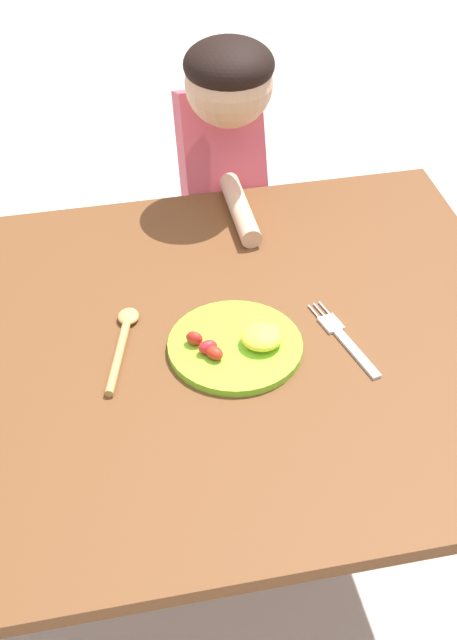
{
  "coord_description": "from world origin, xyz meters",
  "views": [
    {
      "loc": [
        -0.16,
        -1.12,
        1.73
      ],
      "look_at": [
        0.08,
        0.03,
        0.72
      ],
      "focal_mm": 50.6,
      "sensor_mm": 36.0,
      "label": 1
    }
  ],
  "objects_px": {
    "plate": "(238,345)",
    "spoon": "(122,341)",
    "fork": "(345,340)",
    "person": "(222,211)"
  },
  "relations": [
    {
      "from": "spoon",
      "to": "person",
      "type": "relative_size",
      "value": 0.21
    },
    {
      "from": "plate",
      "to": "fork",
      "type": "distance_m",
      "value": 0.18
    },
    {
      "from": "fork",
      "to": "person",
      "type": "relative_size",
      "value": 0.2
    },
    {
      "from": "plate",
      "to": "fork",
      "type": "height_order",
      "value": "plate"
    },
    {
      "from": "plate",
      "to": "spoon",
      "type": "height_order",
      "value": "plate"
    },
    {
      "from": "fork",
      "to": "person",
      "type": "xyz_separation_m",
      "value": [
        -0.1,
        0.59,
        -0.11
      ]
    },
    {
      "from": "fork",
      "to": "person",
      "type": "bearing_deg",
      "value": -4.39
    },
    {
      "from": "plate",
      "to": "spoon",
      "type": "bearing_deg",
      "value": 163.7
    },
    {
      "from": "spoon",
      "to": "fork",
      "type": "bearing_deg",
      "value": -84.48
    },
    {
      "from": "fork",
      "to": "plate",
      "type": "bearing_deg",
      "value": 71.4
    }
  ]
}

